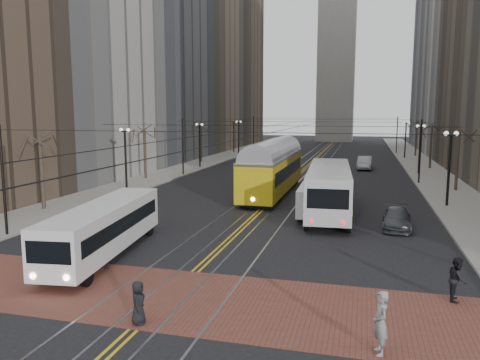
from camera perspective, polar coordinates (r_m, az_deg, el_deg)
The scene contains 24 objects.
ground at distance 22.90m, azimuth -4.63°, elevation -10.32°, with size 260.00×260.00×0.00m, color black.
sidewalk_left at distance 69.52m, azimuth -3.97°, elevation 2.26°, with size 5.00×140.00×0.15m, color gray.
sidewalk_right at distance 66.30m, azimuth 21.40°, elevation 1.42°, with size 5.00×140.00×0.15m, color gray.
crosswalk_band at distance 19.41m, azimuth -8.68°, elevation -13.86°, with size 25.00×6.00×0.01m, color brown.
streetcar_rails at distance 66.26m, azimuth 8.41°, elevation 1.84°, with size 4.80×130.00×0.02m, color gray.
centre_lines at distance 66.26m, azimuth 8.41°, elevation 1.84°, with size 0.42×130.00×0.01m, color gold.
building_left_mid at distance 74.74m, azimuth -11.79°, elevation 15.54°, with size 16.00×20.00×34.00m, color slate.
building_left_midfar at distance 95.06m, azimuth -7.39°, elevation 19.52°, with size 20.00×20.00×52.00m, color #806E58.
building_left_far at distance 112.12m, azimuth -2.37°, elevation 14.74°, with size 16.00×20.00×40.00m, color brown.
building_right_far at distance 108.75m, azimuth 25.16°, elevation 14.19°, with size 16.00×20.00×40.00m, color slate.
lamp_posts at distance 49.94m, azimuth 6.37°, elevation 3.04°, with size 27.60×57.20×5.60m.
street_trees at distance 56.36m, azimuth 7.35°, elevation 3.61°, with size 31.68×53.28×5.60m.
trolley_wires at distance 55.88m, azimuth 7.31°, elevation 4.57°, with size 25.96×120.00×6.60m.
transit_bus at distance 24.88m, azimuth -16.18°, elevation -5.92°, with size 2.22×10.67×2.67m, color white.
streetcar at distance 42.26m, azimuth 4.07°, elevation 0.87°, with size 2.96×15.91×3.75m, color gold.
rear_bus at distance 34.30m, azimuth 10.79°, elevation -1.27°, with size 2.83×13.03×3.40m, color silver.
cargo_van at distance 32.96m, azimuth 8.88°, elevation -2.68°, with size 1.90×4.94×2.18m, color white.
sedan_grey at distance 46.27m, azimuth 12.05°, elevation -0.05°, with size 1.80×4.47×1.52m, color #47494F.
sedan_silver at distance 62.37m, azimuth 14.96°, elevation 2.02°, with size 1.76×5.04×1.66m, color #9B9EA2.
sedan_parked at distance 31.25m, azimuth 18.57°, elevation -4.49°, with size 1.75×4.30×1.25m, color #393D40.
pedestrian_a at distance 17.05m, azimuth -12.30°, elevation -14.38°, with size 0.74×0.48×1.52m, color black.
pedestrian_b at distance 15.32m, azimuth 16.75°, elevation -16.32°, with size 0.72×0.47×1.98m, color gray.
pedestrian_c at distance 20.35m, azimuth 24.96°, elevation -10.90°, with size 0.84×0.65×1.73m, color black.
pedestrian_d at distance 23.13m, azimuth -16.27°, elevation -7.97°, with size 1.22×0.70×1.88m, color black.
Camera 1 is at (7.29, -20.46, 7.27)m, focal length 35.00 mm.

